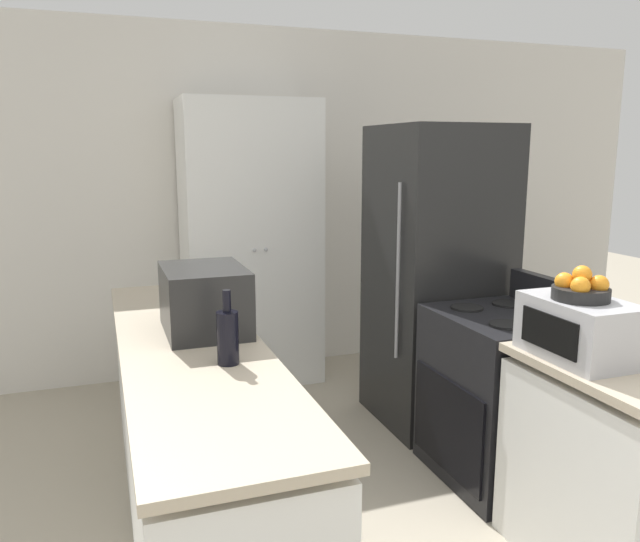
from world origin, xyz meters
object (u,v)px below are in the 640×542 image
object	(u,v)px
pantry_cabinet	(251,244)
refrigerator	(436,277)
fruit_bowl	(581,288)
wine_bottle	(228,336)
stove	(503,395)
toaster_oven	(579,329)
microwave	(205,299)

from	to	relation	value
pantry_cabinet	refrigerator	xyz separation A→B (m)	(0.93, -1.06, -0.10)
refrigerator	fruit_bowl	bearing A→B (deg)	-97.47
wine_bottle	stove	bearing A→B (deg)	9.84
stove	toaster_oven	distance (m)	0.87
wine_bottle	toaster_oven	world-z (taller)	wine_bottle
toaster_oven	wine_bottle	bearing A→B (deg)	163.39
stove	toaster_oven	xyz separation A→B (m)	(-0.15, -0.66, 0.55)
pantry_cabinet	wine_bottle	size ratio (longest dim) A/B	6.94
refrigerator	fruit_bowl	distance (m)	1.46
pantry_cabinet	wine_bottle	distance (m)	2.17
refrigerator	fruit_bowl	xyz separation A→B (m)	(-0.19, -1.43, 0.24)
pantry_cabinet	microwave	world-z (taller)	pantry_cabinet
pantry_cabinet	toaster_oven	distance (m)	2.59
microwave	wine_bottle	xyz separation A→B (m)	(0.01, -0.48, -0.04)
pantry_cabinet	stove	distance (m)	2.12
stove	microwave	world-z (taller)	microwave
pantry_cabinet	stove	size ratio (longest dim) A/B	1.97
stove	wine_bottle	size ratio (longest dim) A/B	3.52
wine_bottle	toaster_oven	xyz separation A→B (m)	(1.34, -0.40, 0.01)
toaster_oven	refrigerator	bearing A→B (deg)	82.90
wine_bottle	fruit_bowl	bearing A→B (deg)	-16.85
microwave	toaster_oven	size ratio (longest dim) A/B	1.08
pantry_cabinet	fruit_bowl	bearing A→B (deg)	-73.47
stove	pantry_cabinet	bearing A→B (deg)	116.09
pantry_cabinet	refrigerator	world-z (taller)	pantry_cabinet
pantry_cabinet	stove	world-z (taller)	pantry_cabinet
wine_bottle	pantry_cabinet	bearing A→B (deg)	74.26
microwave	toaster_oven	bearing A→B (deg)	-33.11
refrigerator	wine_bottle	xyz separation A→B (m)	(-1.51, -1.03, 0.07)
stove	fruit_bowl	bearing A→B (deg)	-103.40
wine_bottle	toaster_oven	size ratio (longest dim) A/B	0.66
pantry_cabinet	microwave	distance (m)	1.71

